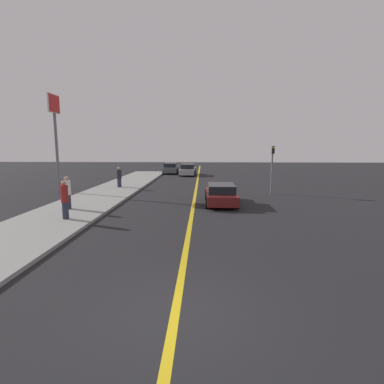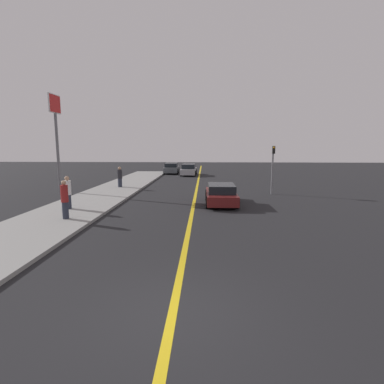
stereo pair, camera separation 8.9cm
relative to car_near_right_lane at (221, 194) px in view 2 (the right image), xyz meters
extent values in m
plane|color=black|center=(-1.66, -12.17, -0.61)|extent=(120.00, 120.00, 0.00)
cube|color=gold|center=(-1.66, 5.83, -0.60)|extent=(0.20, 60.00, 0.01)
cube|color=gray|center=(-8.11, 4.93, -0.54)|extent=(3.99, 34.21, 0.14)
cube|color=maroon|center=(0.00, 0.06, -0.13)|extent=(1.78, 4.19, 0.57)
cube|color=black|center=(0.00, -0.15, 0.39)|extent=(1.56, 2.31, 0.48)
cylinder|color=black|center=(-0.84, 1.35, -0.26)|extent=(0.23, 0.70, 0.70)
cylinder|color=black|center=(0.82, 1.36, -0.26)|extent=(0.23, 0.70, 0.70)
cylinder|color=black|center=(-0.82, -1.25, -0.26)|extent=(0.23, 0.70, 0.70)
cylinder|color=black|center=(0.84, -1.23, -0.26)|extent=(0.23, 0.70, 0.70)
cube|color=#9E9EA3|center=(-2.94, 18.26, -0.11)|extent=(1.82, 4.37, 0.64)
cube|color=black|center=(-2.94, 18.04, 0.48)|extent=(1.56, 2.42, 0.54)
cylinder|color=black|center=(-3.71, 19.62, -0.28)|extent=(0.24, 0.67, 0.67)
cylinder|color=black|center=(-2.09, 19.58, -0.28)|extent=(0.24, 0.67, 0.67)
cylinder|color=black|center=(-3.78, 16.94, -0.28)|extent=(0.24, 0.67, 0.67)
cylinder|color=black|center=(-2.17, 16.89, -0.28)|extent=(0.24, 0.67, 0.67)
cube|color=#4C5156|center=(-5.30, 20.69, -0.10)|extent=(1.85, 4.40, 0.65)
cube|color=black|center=(-5.30, 20.48, 0.48)|extent=(1.59, 2.44, 0.51)
cylinder|color=black|center=(-6.16, 22.02, -0.27)|extent=(0.24, 0.68, 0.68)
cylinder|color=black|center=(-4.52, 22.07, -0.27)|extent=(0.24, 0.68, 0.68)
cylinder|color=black|center=(-6.08, 19.32, -0.27)|extent=(0.24, 0.68, 0.68)
cylinder|color=black|center=(-4.44, 19.37, -0.27)|extent=(0.24, 0.68, 0.68)
cylinder|color=#282D3D|center=(-7.46, -4.54, -0.07)|extent=(0.28, 0.28, 0.79)
cylinder|color=maroon|center=(-7.46, -4.54, 0.72)|extent=(0.33, 0.33, 0.79)
sphere|color=tan|center=(-7.46, -4.54, 1.22)|extent=(0.22, 0.22, 0.22)
cylinder|color=#282D3D|center=(-8.36, -2.31, -0.09)|extent=(0.32, 0.32, 0.76)
cylinder|color=silver|center=(-8.36, -2.31, 0.67)|extent=(0.37, 0.37, 0.76)
sphere|color=tan|center=(-8.36, -2.31, 1.18)|extent=(0.24, 0.24, 0.24)
cylinder|color=#282D3D|center=(-8.01, 6.42, -0.11)|extent=(0.34, 0.34, 0.71)
cylinder|color=#232328|center=(-8.01, 6.42, 0.59)|extent=(0.40, 0.40, 0.71)
sphere|color=tan|center=(-8.01, 6.42, 1.07)|extent=(0.26, 0.26, 0.26)
cylinder|color=slate|center=(3.90, 4.03, 1.14)|extent=(0.12, 0.12, 3.50)
cube|color=black|center=(3.90, 3.85, 2.62)|extent=(0.18, 0.18, 0.55)
sphere|color=orange|center=(3.90, 3.76, 2.78)|extent=(0.14, 0.14, 0.14)
cylinder|color=slate|center=(-11.71, 3.64, 2.33)|extent=(0.20, 0.20, 5.87)
cube|color=silver|center=(-11.71, 3.64, 5.86)|extent=(0.08, 1.63, 1.32)
cube|color=red|center=(-11.71, 3.64, 5.86)|extent=(0.12, 1.51, 1.20)
camera|label=1|loc=(-1.09, -17.88, 2.88)|focal=28.00mm
camera|label=2|loc=(-1.00, -17.87, 2.88)|focal=28.00mm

